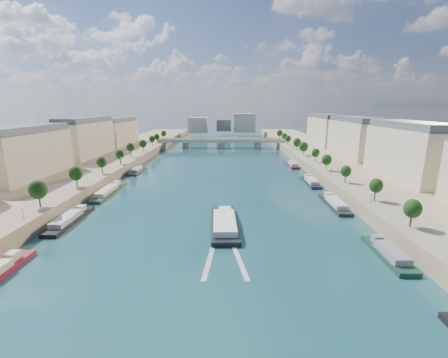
{
  "coord_description": "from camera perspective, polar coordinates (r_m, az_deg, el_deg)",
  "views": [
    {
      "loc": [
        5.55,
        -49.09,
        36.76
      ],
      "look_at": [
        3.79,
        79.49,
        5.0
      ],
      "focal_mm": 24.0,
      "sensor_mm": 36.0,
      "label": 1
    }
  ],
  "objects": [
    {
      "name": "skyline",
      "position": [
        369.28,
        0.43,
        10.44
      ],
      "size": [
        79.0,
        42.0,
        22.0
      ],
      "color": "beige",
      "rests_on": "ground"
    },
    {
      "name": "ground",
      "position": [
        153.66,
        -1.31,
        0.03
      ],
      "size": [
        700.0,
        700.0,
        0.0
      ],
      "primitive_type": "plane",
      "color": "#0C2E36",
      "rests_on": "ground"
    },
    {
      "name": "trees_right",
      "position": [
        168.66,
        17.87,
        4.24
      ],
      "size": [
        4.8,
        268.8,
        8.26
      ],
      "color": "#382B1E",
      "rests_on": "ground"
    },
    {
      "name": "quay_right",
      "position": [
        166.79,
        24.25,
        0.78
      ],
      "size": [
        44.0,
        520.0,
        5.0
      ],
      "primitive_type": "cube",
      "color": "#9E8460",
      "rests_on": "ground"
    },
    {
      "name": "moored_barges_right",
      "position": [
        117.57,
        20.68,
        -4.84
      ],
      "size": [
        5.0,
        167.1,
        3.6
      ],
      "color": "black",
      "rests_on": "ground"
    },
    {
      "name": "quay_left",
      "position": [
        171.51,
        -26.12,
        0.92
      ],
      "size": [
        44.0,
        520.0,
        5.0
      ],
      "primitive_type": "cube",
      "color": "#9E8460",
      "rests_on": "ground"
    },
    {
      "name": "bridge",
      "position": [
        267.01,
        -0.41,
        7.06
      ],
      "size": [
        112.0,
        12.0,
        8.15
      ],
      "color": "#C1B79E",
      "rests_on": "ground"
    },
    {
      "name": "pave_right",
      "position": [
        160.88,
        19.43,
        1.71
      ],
      "size": [
        14.0,
        520.0,
        0.1
      ],
      "primitive_type": "cube",
      "color": "gray",
      "rests_on": "quay_right"
    },
    {
      "name": "pave_left",
      "position": [
        164.76,
        -21.55,
        1.8
      ],
      "size": [
        14.0,
        520.0,
        0.1
      ],
      "primitive_type": "cube",
      "color": "gray",
      "rests_on": "quay_left"
    },
    {
      "name": "tour_barge",
      "position": [
        93.63,
        0.11,
        -8.52
      ],
      "size": [
        9.35,
        28.79,
        3.86
      ],
      "rotation": [
        0.0,
        0.0,
        0.04
      ],
      "color": "black",
      "rests_on": "ground"
    },
    {
      "name": "trees_left",
      "position": [
        164.88,
        -20.82,
        3.79
      ],
      "size": [
        4.8,
        268.8,
        8.26
      ],
      "color": "#382B1E",
      "rests_on": "ground"
    },
    {
      "name": "wake",
      "position": [
        79.05,
        -0.04,
        -13.82
      ],
      "size": [
        10.76,
        26.01,
        0.04
      ],
      "color": "silver",
      "rests_on": "ground"
    },
    {
      "name": "lamps_right",
      "position": [
        163.67,
        17.47,
        3.03
      ],
      "size": [
        0.36,
        200.36,
        4.28
      ],
      "color": "black",
      "rests_on": "ground"
    },
    {
      "name": "buildings_right",
      "position": [
        180.76,
        27.01,
        5.92
      ],
      "size": [
        16.0,
        226.0,
        23.2
      ],
      "color": "beige",
      "rests_on": "ground"
    },
    {
      "name": "moored_barges_left",
      "position": [
        110.41,
        -27.01,
        -6.69
      ],
      "size": [
        5.0,
        157.65,
        3.6
      ],
      "color": "#161C31",
      "rests_on": "ground"
    },
    {
      "name": "lamps_left",
      "position": [
        153.48,
        -21.47,
        2.02
      ],
      "size": [
        0.36,
        200.36,
        4.28
      ],
      "color": "black",
      "rests_on": "ground"
    },
    {
      "name": "buildings_left",
      "position": [
        185.91,
        -28.54,
        5.93
      ],
      "size": [
        16.0,
        226.0,
        23.2
      ],
      "color": "beige",
      "rests_on": "ground"
    }
  ]
}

